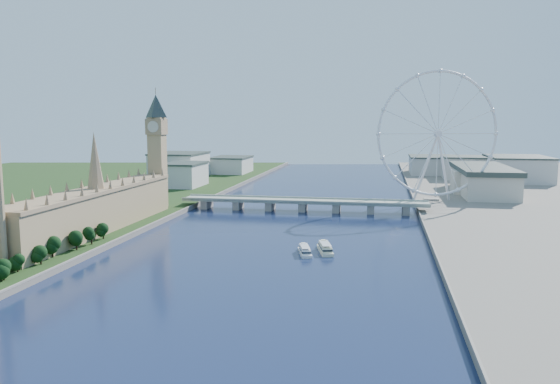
# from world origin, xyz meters

# --- Properties ---
(ground) EXTENTS (2000.00, 2000.00, 0.00)m
(ground) POSITION_xyz_m (0.00, 0.00, 0.00)
(ground) COLOR navy
(ground) RESTS_ON ground
(tree_row) EXTENTS (7.40, 183.40, 18.34)m
(tree_row) POSITION_xyz_m (-113.00, 58.00, 8.47)
(tree_row) COLOR black
(tree_row) RESTS_ON ground
(parliament_range) EXTENTS (24.00, 200.00, 70.00)m
(parliament_range) POSITION_xyz_m (-128.00, 170.00, 18.48)
(parliament_range) COLOR tan
(parliament_range) RESTS_ON ground
(big_ben) EXTENTS (20.02, 20.02, 110.00)m
(big_ben) POSITION_xyz_m (-128.00, 278.00, 66.57)
(big_ben) COLOR tan
(big_ben) RESTS_ON ground
(westminster_bridge) EXTENTS (220.00, 22.00, 9.50)m
(westminster_bridge) POSITION_xyz_m (0.00, 300.00, 6.63)
(westminster_bridge) COLOR gray
(westminster_bridge) RESTS_ON ground
(london_eye) EXTENTS (113.60, 39.12, 124.30)m
(london_eye) POSITION_xyz_m (119.98, 355.08, 67.52)
(london_eye) COLOR silver
(london_eye) RESTS_ON ground
(county_hall) EXTENTS (54.00, 144.00, 35.00)m
(county_hall) POSITION_xyz_m (175.00, 430.00, 0.00)
(county_hall) COLOR beige
(county_hall) RESTS_ON ground
(city_skyline) EXTENTS (505.00, 280.00, 32.00)m
(city_skyline) POSITION_xyz_m (39.22, 560.08, 16.96)
(city_skyline) COLOR beige
(city_skyline) RESTS_ON ground
(tour_boat_near) EXTENTS (12.93, 26.39, 5.61)m
(tour_boat_near) POSITION_xyz_m (23.53, 142.14, 0.00)
(tour_boat_near) COLOR silver
(tour_boat_near) RESTS_ON ground
(tour_boat_far) EXTENTS (14.14, 29.30, 6.26)m
(tour_boat_far) POSITION_xyz_m (35.23, 149.27, 0.00)
(tour_boat_far) COLOR beige
(tour_boat_far) RESTS_ON ground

